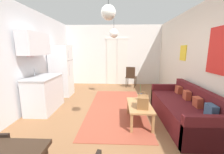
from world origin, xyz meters
TOP-DOWN VIEW (x-y plane):
  - ground_plane at (0.00, 0.00)m, footprint 4.85×7.42m
  - wall_back at (0.01, 3.46)m, footprint 4.45×0.13m
  - wall_right at (2.17, -0.00)m, footprint 0.12×7.02m
  - wall_left at (-2.17, 0.00)m, footprint 0.12×7.02m
  - area_rug at (0.16, 0.57)m, footprint 1.48×3.14m
  - couch at (1.69, -0.13)m, footprint 0.85×2.08m
  - coffee_table at (0.67, -0.21)m, footprint 0.49×0.92m
  - bamboo_vase at (0.73, 0.05)m, footprint 0.09×0.09m
  - handbag at (0.71, -0.38)m, footprint 0.26×0.30m
  - refrigerator at (-1.76, 1.66)m, footprint 0.67×0.62m
  - kitchen_counter at (-1.78, 0.38)m, footprint 0.62×1.11m
  - accent_chair at (0.76, 2.80)m, footprint 0.52×0.50m
  - pendant_lamp_near at (0.03, -0.75)m, footprint 0.24×0.24m
  - pendant_lamp_far at (0.07, 1.35)m, footprint 0.28×0.28m

SIDE VIEW (x-z plane):
  - ground_plane at x=0.00m, z-range -0.10..0.00m
  - area_rug at x=0.16m, z-range 0.00..0.01m
  - couch at x=1.69m, z-range -0.12..0.67m
  - coffee_table at x=0.67m, z-range 0.15..0.58m
  - accent_chair at x=0.76m, z-range 0.05..0.94m
  - bamboo_vase at x=0.73m, z-range 0.32..0.70m
  - handbag at x=0.71m, z-range 0.37..0.72m
  - kitchen_counter at x=-1.78m, z-range -0.26..1.76m
  - refrigerator at x=-1.76m, z-range 0.00..1.75m
  - wall_back at x=0.01m, z-range -0.01..2.67m
  - wall_left at x=-2.17m, z-range 0.00..2.68m
  - wall_right at x=2.17m, z-range 0.00..2.68m
  - pendant_lamp_far at x=0.07m, z-range 1.73..2.46m
  - pendant_lamp_near at x=0.03m, z-range 1.87..2.49m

